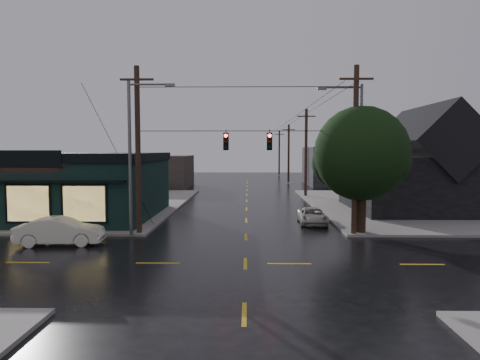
{
  "coord_description": "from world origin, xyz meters",
  "views": [
    {
      "loc": [
        0.11,
        -19.12,
        5.15
      ],
      "look_at": [
        -0.34,
        5.57,
        3.43
      ],
      "focal_mm": 32.0,
      "sensor_mm": 36.0,
      "label": 1
    }
  ],
  "objects_px": {
    "sedan_cream": "(60,231)",
    "suv_silver": "(312,216)",
    "corner_tree": "(361,154)",
    "utility_pole_nw": "(139,235)",
    "utility_pole_ne": "(353,236)"
  },
  "relations": [
    {
      "from": "utility_pole_nw",
      "to": "suv_silver",
      "type": "relative_size",
      "value": 2.54
    },
    {
      "from": "utility_pole_nw",
      "to": "utility_pole_ne",
      "type": "bearing_deg",
      "value": 0.0
    },
    {
      "from": "suv_silver",
      "to": "corner_tree",
      "type": "bearing_deg",
      "value": -55.91
    },
    {
      "from": "utility_pole_ne",
      "to": "suv_silver",
      "type": "height_order",
      "value": "utility_pole_ne"
    },
    {
      "from": "sedan_cream",
      "to": "utility_pole_ne",
      "type": "bearing_deg",
      "value": -86.04
    },
    {
      "from": "utility_pole_ne",
      "to": "sedan_cream",
      "type": "height_order",
      "value": "utility_pole_ne"
    },
    {
      "from": "corner_tree",
      "to": "utility_pole_nw",
      "type": "height_order",
      "value": "corner_tree"
    },
    {
      "from": "utility_pole_ne",
      "to": "corner_tree",
      "type": "bearing_deg",
      "value": 45.0
    },
    {
      "from": "utility_pole_ne",
      "to": "suv_silver",
      "type": "relative_size",
      "value": 2.54
    },
    {
      "from": "sedan_cream",
      "to": "suv_silver",
      "type": "bearing_deg",
      "value": -70.43
    },
    {
      "from": "sedan_cream",
      "to": "corner_tree",
      "type": "bearing_deg",
      "value": -84.7
    },
    {
      "from": "corner_tree",
      "to": "utility_pole_ne",
      "type": "distance_m",
      "value": 4.98
    },
    {
      "from": "sedan_cream",
      "to": "suv_silver",
      "type": "relative_size",
      "value": 1.15
    },
    {
      "from": "corner_tree",
      "to": "sedan_cream",
      "type": "xyz_separation_m",
      "value": [
        -17.09,
        -3.32,
        -4.17
      ]
    },
    {
      "from": "corner_tree",
      "to": "utility_pole_ne",
      "type": "relative_size",
      "value": 0.76
    }
  ]
}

